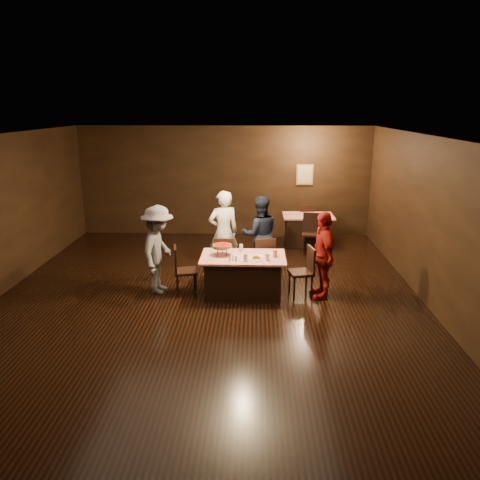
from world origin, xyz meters
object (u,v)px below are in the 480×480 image
at_px(diner_red_shirt, 323,255).
at_px(back_table, 308,229).
at_px(glass_front_left, 245,258).
at_px(chair_far_right, 264,259).
at_px(diner_white_jacket, 223,232).
at_px(chair_end_left, 186,270).
at_px(main_table, 243,275).
at_px(glass_front_right, 267,257).
at_px(pizza_stand, 222,246).
at_px(diner_navy_hoodie, 260,234).
at_px(chair_back_far, 306,221).
at_px(diner_grey_knit, 158,250).
at_px(plate_empty, 272,254).
at_px(glass_back, 241,248).
at_px(chair_far_left, 225,258).
at_px(chair_end_right, 301,271).
at_px(chair_back_near, 311,233).
at_px(glass_amber, 275,254).

bearing_deg(diner_red_shirt, back_table, 170.17).
relative_size(diner_red_shirt, glass_front_left, 11.89).
bearing_deg(chair_far_right, diner_white_jacket, -38.95).
bearing_deg(chair_end_left, diner_red_shirt, -103.35).
distance_m(diner_white_jacket, diner_red_shirt, 2.35).
distance_m(main_table, glass_front_right, 0.69).
bearing_deg(main_table, pizza_stand, 172.87).
relative_size(main_table, glass_front_left, 11.43).
xyz_separation_m(chair_end_left, diner_navy_hoodie, (1.42, 1.31, 0.37)).
xyz_separation_m(chair_back_far, glass_front_right, (-1.15, -4.35, 0.37)).
bearing_deg(diner_white_jacket, diner_grey_knit, 23.88).
xyz_separation_m(plate_empty, glass_front_right, (-0.10, -0.40, 0.06)).
height_order(pizza_stand, plate_empty, pizza_stand).
height_order(chair_far_right, glass_back, chair_far_right).
distance_m(main_table, plate_empty, 0.69).
height_order(chair_far_left, diner_white_jacket, diner_white_jacket).
bearing_deg(chair_end_left, chair_back_far, -44.75).
relative_size(chair_end_right, glass_front_right, 6.79).
height_order(diner_navy_hoodie, diner_grey_knit, diner_grey_knit).
relative_size(chair_far_left, chair_end_left, 1.00).
bearing_deg(diner_white_jacket, chair_far_right, 129.71).
xyz_separation_m(diner_navy_hoodie, glass_front_left, (-0.27, -1.61, -0.00)).
relative_size(chair_end_right, diner_grey_knit, 0.55).
xyz_separation_m(main_table, chair_far_right, (0.40, 0.75, 0.09)).
bearing_deg(chair_back_far, plate_empty, 67.40).
bearing_deg(diner_white_jacket, pizza_stand, 71.91).
xyz_separation_m(back_table, chair_back_near, (0.00, -0.70, 0.09)).
bearing_deg(chair_back_far, chair_back_near, 82.23).
bearing_deg(diner_navy_hoodie, chair_end_left, 33.66).
bearing_deg(glass_amber, diner_navy_hoodie, 101.50).
distance_m(main_table, diner_navy_hoodie, 1.42).
bearing_deg(glass_amber, chair_end_left, 178.32).
xyz_separation_m(chair_end_left, diner_red_shirt, (2.59, -0.09, 0.36)).
bearing_deg(plate_empty, chair_end_right, -15.26).
height_order(chair_back_near, plate_empty, chair_back_near).
bearing_deg(diner_grey_knit, diner_red_shirt, -86.45).
bearing_deg(chair_back_near, diner_grey_knit, -131.35).
height_order(diner_white_jacket, pizza_stand, diner_white_jacket).
relative_size(chair_end_left, diner_white_jacket, 0.53).
relative_size(chair_end_left, glass_front_left, 6.79).
bearing_deg(diner_red_shirt, main_table, -101.42).
relative_size(diner_grey_knit, glass_back, 12.25).
height_order(diner_navy_hoodie, diner_red_shirt, diner_navy_hoodie).
bearing_deg(glass_back, diner_grey_knit, -171.79).
bearing_deg(diner_red_shirt, glass_amber, -100.45).
distance_m(diner_grey_knit, glass_front_right, 2.10).
xyz_separation_m(glass_front_right, glass_back, (-0.50, 0.55, 0.00)).
xyz_separation_m(main_table, chair_far_left, (-0.40, 0.75, 0.09)).
bearing_deg(diner_grey_knit, chair_back_near, -43.27).
bearing_deg(back_table, glass_front_right, -106.99).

